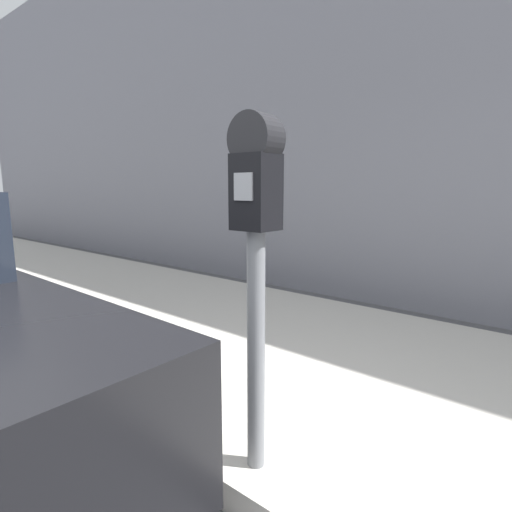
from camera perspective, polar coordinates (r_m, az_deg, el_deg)
sidewalk at (r=3.03m, az=14.23°, el=-16.36°), size 24.00×2.80×0.15m
building_facade at (r=4.99m, az=27.37°, el=25.38°), size 24.00×0.30×5.64m
parking_meter at (r=1.65m, az=-0.01°, el=2.86°), size 0.21×0.16×1.54m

